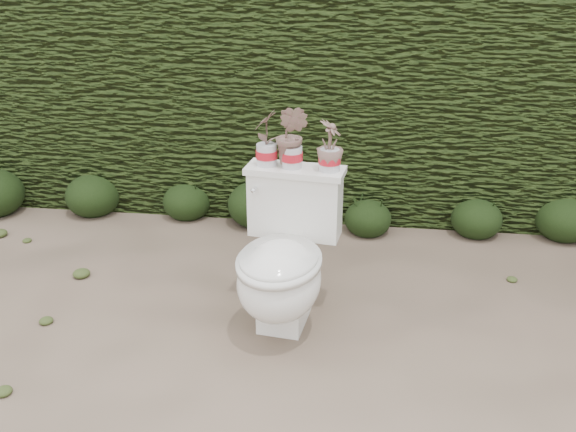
# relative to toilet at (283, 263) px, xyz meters

# --- Properties ---
(ground) EXTENTS (60.00, 60.00, 0.00)m
(ground) POSITION_rel_toilet_xyz_m (0.07, 0.17, -0.36)
(ground) COLOR #7F6B57
(ground) RESTS_ON ground
(hedge) EXTENTS (8.00, 1.00, 1.60)m
(hedge) POSITION_rel_toilet_xyz_m (0.07, 1.77, 0.44)
(hedge) COLOR #2C3D14
(hedge) RESTS_ON ground
(toilet) EXTENTS (0.53, 0.73, 0.78)m
(toilet) POSITION_rel_toilet_xyz_m (0.00, 0.00, 0.00)
(toilet) COLOR silver
(toilet) RESTS_ON ground
(potted_plant_left) EXTENTS (0.14, 0.17, 0.28)m
(potted_plant_left) POSITION_rel_toilet_xyz_m (-0.12, 0.26, 0.56)
(potted_plant_left) COLOR #206921
(potted_plant_left) RESTS_ON toilet
(potted_plant_center) EXTENTS (0.21, 0.20, 0.31)m
(potted_plant_center) POSITION_rel_toilet_xyz_m (0.01, 0.24, 0.57)
(potted_plant_center) COLOR #206921
(potted_plant_center) RESTS_ON toilet
(potted_plant_right) EXTENTS (0.13, 0.13, 0.24)m
(potted_plant_right) POSITION_rel_toilet_xyz_m (0.20, 0.22, 0.54)
(potted_plant_right) COLOR #206921
(potted_plant_right) RESTS_ON toilet
(liriope_clump_1) EXTENTS (0.39, 0.39, 0.31)m
(liriope_clump_1) POSITION_rel_toilet_xyz_m (-1.56, 1.26, -0.20)
(liriope_clump_1) COLOR black
(liriope_clump_1) RESTS_ON ground
(liriope_clump_2) EXTENTS (0.34, 0.34, 0.27)m
(liriope_clump_2) POSITION_rel_toilet_xyz_m (-0.87, 1.28, -0.22)
(liriope_clump_2) COLOR black
(liriope_clump_2) RESTS_ON ground
(liriope_clump_3) EXTENTS (0.41, 0.41, 0.33)m
(liriope_clump_3) POSITION_rel_toilet_xyz_m (-0.35, 1.23, -0.19)
(liriope_clump_3) COLOR black
(liriope_clump_3) RESTS_ON ground
(liriope_clump_4) EXTENTS (0.31, 0.31, 0.25)m
(liriope_clump_4) POSITION_rel_toilet_xyz_m (0.41, 1.17, -0.23)
(liriope_clump_4) COLOR black
(liriope_clump_4) RESTS_ON ground
(liriope_clump_5) EXTENTS (0.34, 0.34, 0.27)m
(liriope_clump_5) POSITION_rel_toilet_xyz_m (1.13, 1.24, -0.22)
(liriope_clump_5) COLOR black
(liriope_clump_5) RESTS_ON ground
(liriope_clump_6) EXTENTS (0.38, 0.38, 0.30)m
(liriope_clump_6) POSITION_rel_toilet_xyz_m (1.70, 1.27, -0.20)
(liriope_clump_6) COLOR black
(liriope_clump_6) RESTS_ON ground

